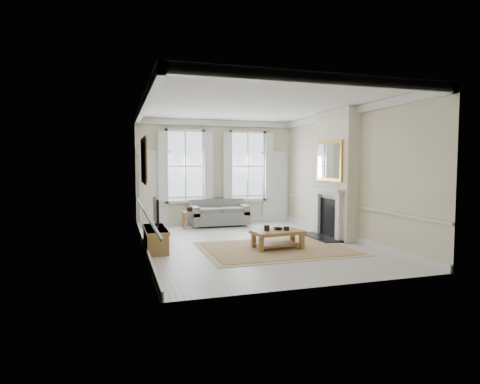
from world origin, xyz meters
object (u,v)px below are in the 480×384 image
object	(u,v)px
sofa	(219,215)
side_table	(189,215)
coffee_table	(278,234)
tv_stand	(155,239)

from	to	relation	value
sofa	side_table	size ratio (longest dim) A/B	3.49
sofa	coffee_table	bearing A→B (deg)	-83.46
side_table	coffee_table	distance (m)	3.91
tv_stand	coffee_table	bearing A→B (deg)	-15.07
coffee_table	side_table	bearing A→B (deg)	105.31
coffee_table	tv_stand	distance (m)	2.82
coffee_table	tv_stand	xyz separation A→B (m)	(-2.72, 0.73, -0.10)
sofa	side_table	bearing A→B (deg)	-168.87
sofa	coffee_table	distance (m)	3.86
sofa	coffee_table	world-z (taller)	sofa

